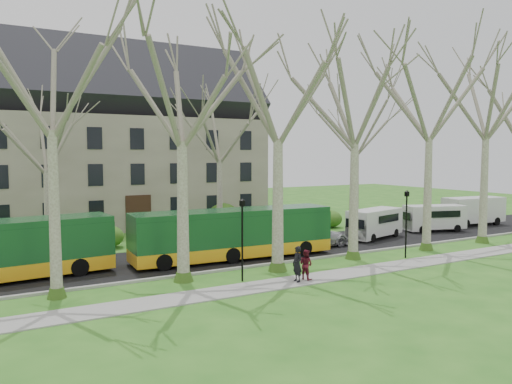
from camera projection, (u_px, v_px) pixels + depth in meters
ground at (322, 265)px, 30.26m from camera, size 120.00×120.00×0.00m
sidewalk at (349, 273)px, 28.09m from camera, size 70.00×2.00×0.06m
road at (274, 249)px, 35.03m from camera, size 80.00×8.00×0.06m
curb at (307, 259)px, 31.55m from camera, size 80.00×0.25×0.14m
building at (119, 140)px, 47.49m from camera, size 26.50×12.20×16.00m
tree_row_verge at (320, 149)px, 29.98m from camera, size 49.00×7.00×14.00m
tree_row_far at (223, 163)px, 38.68m from camera, size 33.00×7.00×12.00m
lamp_row at (333, 225)px, 29.20m from camera, size 36.22×0.22×4.30m
hedges at (169, 225)px, 40.02m from camera, size 30.60×8.60×2.00m
bus_follow at (234, 233)px, 31.72m from camera, size 13.13×3.35×3.25m
sedan at (314, 236)px, 35.81m from camera, size 5.43×2.35×1.56m
van_a at (375, 224)px, 39.36m from camera, size 5.61×3.26×2.31m
van_b at (434, 218)px, 42.97m from camera, size 5.45×3.31×2.24m
van_c at (473, 211)px, 46.66m from camera, size 6.15×2.78×2.60m
pedestrian_a at (297, 264)px, 26.03m from camera, size 0.46×0.69×1.87m
pedestrian_b at (306, 264)px, 26.52m from camera, size 0.83×0.94×1.61m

